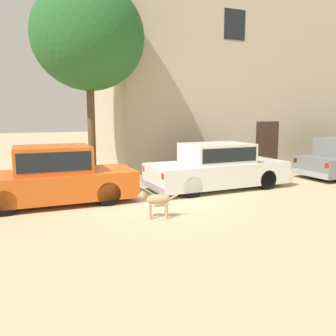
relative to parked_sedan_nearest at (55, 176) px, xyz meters
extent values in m
plane|color=tan|center=(2.46, -0.90, -0.76)|extent=(80.00, 80.00, 0.00)
cube|color=#D15619|center=(0.01, 0.00, -0.25)|extent=(4.24, 1.80, 0.72)
cube|color=#D15619|center=(-0.03, 0.00, 0.45)|extent=(1.96, 1.52, 0.70)
cube|color=black|center=(-0.03, 0.00, 0.46)|extent=(1.81, 1.55, 0.49)
cube|color=#999BA0|center=(2.10, 0.03, -0.50)|extent=(0.15, 1.71, 0.20)
sphere|color=silver|center=(2.12, 0.72, -0.09)|extent=(0.20, 0.20, 0.20)
sphere|color=silver|center=(2.14, -0.66, -0.09)|extent=(0.20, 0.20, 0.20)
cylinder|color=black|center=(1.27, 0.79, -0.45)|extent=(0.64, 0.21, 0.63)
cylinder|color=black|center=(1.29, -0.75, -0.45)|extent=(0.64, 0.21, 0.63)
cylinder|color=black|center=(-1.26, 0.75, -0.45)|extent=(0.64, 0.21, 0.63)
cylinder|color=black|center=(-1.24, -0.79, -0.45)|extent=(0.64, 0.21, 0.63)
cube|color=silver|center=(5.06, 0.10, -0.26)|extent=(4.63, 1.98, 0.71)
cube|color=silver|center=(5.01, 0.09, 0.40)|extent=(2.16, 1.62, 0.61)
cube|color=black|center=(5.01, 0.09, 0.41)|extent=(2.00, 1.64, 0.43)
cube|color=#999BA0|center=(7.31, 0.20, -0.50)|extent=(0.20, 1.74, 0.20)
cube|color=#999BA0|center=(2.81, -0.01, -0.50)|extent=(0.20, 1.74, 0.20)
sphere|color=silver|center=(7.31, 0.91, -0.10)|extent=(0.20, 0.20, 0.20)
sphere|color=silver|center=(7.38, -0.50, -0.10)|extent=(0.20, 0.20, 0.20)
cube|color=red|center=(2.77, 0.75, -0.08)|extent=(0.05, 0.18, 0.18)
cube|color=red|center=(2.84, -0.78, -0.08)|extent=(0.05, 0.18, 0.18)
cylinder|color=black|center=(6.39, 0.95, -0.45)|extent=(0.64, 0.23, 0.63)
cylinder|color=black|center=(6.46, -0.62, -0.45)|extent=(0.64, 0.23, 0.63)
cylinder|color=black|center=(3.66, 0.82, -0.45)|extent=(0.64, 0.23, 0.63)
cylinder|color=black|center=(3.73, -0.75, -0.45)|extent=(0.64, 0.23, 0.63)
cube|color=#999BA0|center=(8.87, 0.03, -0.50)|extent=(0.17, 1.70, 0.20)
cube|color=red|center=(8.85, 0.77, -0.11)|extent=(0.05, 0.18, 0.18)
cube|color=red|center=(8.89, -0.71, -0.11)|extent=(0.05, 0.18, 0.18)
cylinder|color=black|center=(9.65, 0.82, -0.45)|extent=(0.62, 0.22, 0.62)
cube|color=tan|center=(11.11, 5.26, 3.48)|extent=(17.02, 6.16, 8.49)
cube|color=#38281E|center=(8.56, 2.17, 0.29)|extent=(1.10, 0.02, 2.10)
cube|color=black|center=(6.85, 2.17, 4.97)|extent=(0.90, 0.02, 1.10)
cylinder|color=tan|center=(1.92, -2.35, -0.58)|extent=(0.06, 0.06, 0.37)
cylinder|color=tan|center=(1.97, -2.18, -0.58)|extent=(0.06, 0.06, 0.37)
cylinder|color=tan|center=(2.28, -2.46, -0.58)|extent=(0.06, 0.06, 0.37)
cylinder|color=tan|center=(2.33, -2.29, -0.58)|extent=(0.06, 0.06, 0.37)
ellipsoid|color=tan|center=(2.12, -2.32, -0.31)|extent=(0.63, 0.39, 0.24)
sphere|color=tan|center=(1.79, -2.22, -0.21)|extent=(0.17, 0.17, 0.17)
cone|color=tan|center=(1.70, -2.19, -0.23)|extent=(0.12, 0.12, 0.10)
cone|color=tan|center=(1.77, -2.27, -0.14)|extent=(0.08, 0.08, 0.08)
cone|color=tan|center=(1.80, -2.17, -0.14)|extent=(0.08, 0.08, 0.08)
cylinder|color=tan|center=(2.47, -2.42, -0.26)|extent=(0.21, 0.10, 0.14)
ellipsoid|color=beige|center=(2.52, -1.32, -0.69)|extent=(0.36, 0.17, 0.15)
sphere|color=beige|center=(2.73, -1.30, -0.66)|extent=(0.12, 0.12, 0.12)
cone|color=beige|center=(2.73, -1.27, -0.62)|extent=(0.04, 0.04, 0.05)
cone|color=beige|center=(2.73, -1.32, -0.62)|extent=(0.04, 0.04, 0.05)
cylinder|color=beige|center=(2.24, -1.32, -0.74)|extent=(0.06, 0.22, 0.04)
cylinder|color=brown|center=(1.33, 1.83, 0.98)|extent=(0.25, 0.25, 3.49)
ellipsoid|color=#235B28|center=(1.33, 1.83, 4.05)|extent=(3.54, 3.18, 3.36)
camera|label=1|loc=(-0.60, -9.78, 1.64)|focal=37.59mm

